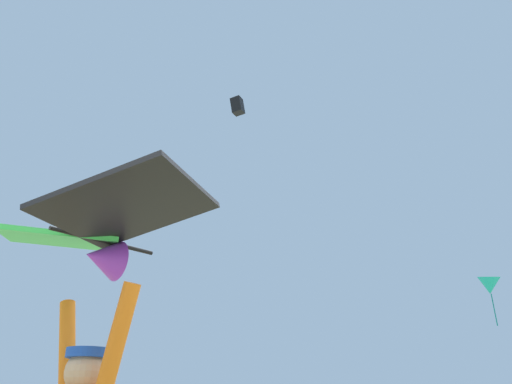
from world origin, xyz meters
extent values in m
sphere|color=tan|center=(-0.20, -0.13, 1.49)|extent=(0.23, 0.23, 0.23)
cylinder|color=#1E47AD|center=(-0.20, -0.13, 1.59)|extent=(0.29, 0.29, 0.05)
cylinder|color=orange|center=(0.05, -0.19, 1.61)|extent=(0.29, 0.15, 0.62)
cylinder|color=orange|center=(-0.46, -0.06, 1.61)|extent=(0.29, 0.15, 0.62)
cylinder|color=black|center=(-0.20, -0.13, 2.22)|extent=(0.18, 0.65, 0.02)
cube|color=black|center=(0.16, -0.31, 2.30)|extent=(0.89, 0.80, 0.19)
cube|color=green|center=(-0.61, -0.13, 2.30)|extent=(1.02, 1.00, 0.19)
cone|color=purple|center=(-0.20, -0.13, 2.12)|extent=(0.28, 0.25, 0.24)
cube|color=black|center=(-11.39, 18.15, 17.82)|extent=(0.79, 0.83, 1.12)
cone|color=#19B2AD|center=(-0.81, 30.55, 8.25)|extent=(1.92, 1.97, 1.40)
cylinder|color=#117C79|center=(-0.81, 30.55, 6.78)|extent=(0.06, 0.06, 1.90)
camera|label=1|loc=(1.96, -1.99, 1.32)|focal=33.90mm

